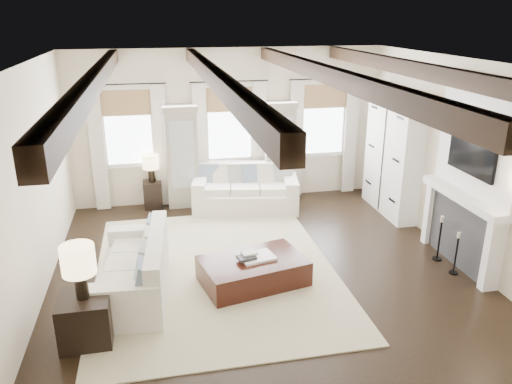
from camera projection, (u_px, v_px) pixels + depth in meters
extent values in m
plane|color=black|center=(269.00, 283.00, 7.53)|extent=(7.50, 7.50, 0.00)
cube|color=beige|center=(229.00, 127.00, 10.44)|extent=(6.50, 0.04, 3.20)
cube|color=beige|center=(392.00, 350.00, 3.53)|extent=(6.50, 0.04, 3.20)
cube|color=beige|center=(23.00, 200.00, 6.36)|extent=(0.04, 7.50, 3.20)
cube|color=beige|center=(477.00, 169.00, 7.61)|extent=(0.04, 7.50, 3.20)
cube|color=white|center=(271.00, 66.00, 6.44)|extent=(6.50, 7.50, 0.04)
cube|color=black|center=(95.00, 80.00, 6.06)|extent=(0.16, 7.40, 0.22)
cube|color=black|center=(214.00, 77.00, 6.34)|extent=(0.16, 7.40, 0.22)
cube|color=black|center=(326.00, 74.00, 6.63)|extent=(0.16, 7.40, 0.22)
cube|color=black|center=(426.00, 72.00, 6.90)|extent=(0.16, 7.40, 0.22)
cube|color=white|center=(128.00, 129.00, 10.00)|extent=(0.90, 0.03, 1.45)
cube|color=olive|center=(126.00, 103.00, 9.77)|extent=(0.94, 0.04, 0.50)
cube|color=silver|center=(98.00, 150.00, 9.92)|extent=(0.28, 0.08, 2.50)
cube|color=silver|center=(161.00, 147.00, 10.16)|extent=(0.28, 0.08, 2.50)
cylinder|color=black|center=(124.00, 84.00, 9.60)|extent=(1.60, 0.02, 0.02)
cube|color=white|center=(229.00, 124.00, 10.39)|extent=(0.90, 0.03, 1.45)
cube|color=olive|center=(229.00, 99.00, 10.16)|extent=(0.94, 0.04, 0.50)
cube|color=silver|center=(201.00, 145.00, 10.31)|extent=(0.28, 0.08, 2.50)
cube|color=silver|center=(259.00, 142.00, 10.55)|extent=(0.28, 0.08, 2.50)
cylinder|color=black|center=(229.00, 81.00, 9.99)|extent=(1.60, 0.02, 0.02)
cube|color=white|center=(323.00, 120.00, 10.79)|extent=(0.90, 0.03, 1.45)
cube|color=olive|center=(325.00, 96.00, 10.55)|extent=(0.94, 0.04, 0.50)
cube|color=silver|center=(296.00, 140.00, 10.71)|extent=(0.28, 0.08, 2.50)
cube|color=silver|center=(350.00, 137.00, 10.94)|extent=(0.28, 0.08, 2.50)
cylinder|color=black|center=(327.00, 79.00, 10.38)|extent=(1.60, 0.02, 0.02)
cube|color=#A59F91|center=(182.00, 160.00, 10.24)|extent=(0.64, 0.38, 2.00)
cube|color=#B2B7BA|center=(182.00, 155.00, 10.01)|extent=(0.48, 0.02, 1.40)
cube|color=#A59F91|center=(179.00, 108.00, 9.88)|extent=(0.70, 0.42, 0.12)
cube|color=#A59F91|center=(279.00, 154.00, 10.64)|extent=(0.64, 0.38, 2.00)
cube|color=#B2B7BA|center=(281.00, 150.00, 10.40)|extent=(0.48, 0.02, 1.40)
cube|color=#A59F91|center=(279.00, 105.00, 10.28)|extent=(0.70, 0.42, 0.12)
cube|color=#27272A|center=(462.00, 232.00, 7.95)|extent=(0.18, 1.50, 1.10)
cube|color=black|center=(459.00, 241.00, 7.99)|extent=(0.10, 0.90, 0.70)
cube|color=white|center=(493.00, 256.00, 7.18)|extent=(0.26, 0.14, 1.10)
cube|color=white|center=(433.00, 213.00, 8.69)|extent=(0.26, 0.14, 1.10)
cube|color=white|center=(464.00, 197.00, 7.73)|extent=(0.32, 1.90, 0.12)
cube|color=white|center=(479.00, 137.00, 7.43)|extent=(0.10, 1.90, 1.80)
cube|color=black|center=(473.00, 154.00, 7.50)|extent=(0.07, 1.10, 0.64)
cube|color=silver|center=(393.00, 152.00, 9.85)|extent=(0.40, 1.70, 2.50)
cube|color=black|center=(383.00, 153.00, 9.81)|extent=(0.01, 0.02, 2.40)
cube|color=beige|center=(216.00, 270.00, 7.88)|extent=(3.67, 4.66, 0.02)
cube|color=white|center=(245.00, 200.00, 10.31)|extent=(2.26, 1.33, 0.40)
cube|color=white|center=(245.00, 173.00, 10.50)|extent=(2.03, 0.59, 0.51)
cube|color=white|center=(200.00, 185.00, 10.17)|extent=(0.42, 0.94, 0.26)
cube|color=white|center=(291.00, 184.00, 10.21)|extent=(0.42, 0.94, 0.26)
cube|color=white|center=(217.00, 188.00, 10.15)|extent=(0.67, 0.70, 0.14)
cube|color=white|center=(245.00, 188.00, 10.17)|extent=(0.67, 0.70, 0.14)
cube|color=white|center=(274.00, 188.00, 10.18)|extent=(0.67, 0.70, 0.14)
cube|color=slate|center=(209.00, 175.00, 10.31)|extent=(0.46, 0.29, 0.44)
cube|color=silver|center=(223.00, 175.00, 10.32)|extent=(0.46, 0.29, 0.44)
cube|color=#B9B79D|center=(238.00, 175.00, 10.32)|extent=(0.46, 0.29, 0.44)
cube|color=slate|center=(253.00, 174.00, 10.33)|extent=(0.46, 0.29, 0.44)
cube|color=silver|center=(267.00, 174.00, 10.34)|extent=(0.46, 0.29, 0.44)
cube|color=#B9B79D|center=(282.00, 174.00, 10.34)|extent=(0.46, 0.29, 0.44)
cube|color=white|center=(134.00, 281.00, 7.19)|extent=(1.09, 2.13, 0.39)
cube|color=white|center=(157.00, 252.00, 7.09)|extent=(0.37, 1.97, 0.49)
cube|color=white|center=(138.00, 235.00, 7.93)|extent=(0.90, 0.32, 0.26)
cube|color=white|center=(124.00, 295.00, 6.24)|extent=(0.90, 0.32, 0.26)
cube|color=white|center=(133.00, 248.00, 7.63)|extent=(0.63, 0.59, 0.14)
cube|color=white|center=(129.00, 265.00, 7.10)|extent=(0.63, 0.59, 0.14)
cube|color=white|center=(124.00, 286.00, 6.57)|extent=(0.63, 0.59, 0.14)
cube|color=slate|center=(148.00, 230.00, 7.74)|extent=(0.25, 0.43, 0.43)
cube|color=silver|center=(146.00, 244.00, 7.29)|extent=(0.25, 0.43, 0.43)
cube|color=#B9B79D|center=(143.00, 259.00, 6.83)|extent=(0.25, 0.43, 0.43)
cube|color=slate|center=(140.00, 277.00, 6.37)|extent=(0.25, 0.43, 0.43)
cube|color=black|center=(253.00, 271.00, 7.47)|extent=(1.68, 1.25, 0.40)
cube|color=white|center=(257.00, 257.00, 7.43)|extent=(0.57, 0.48, 0.04)
cube|color=#262628|center=(246.00, 257.00, 7.33)|extent=(0.30, 0.25, 0.04)
cube|color=beige|center=(249.00, 253.00, 7.39)|extent=(0.25, 0.21, 0.03)
cube|color=black|center=(86.00, 319.00, 6.11)|extent=(0.61, 0.61, 0.61)
cylinder|color=black|center=(81.00, 285.00, 5.95)|extent=(0.16, 0.16, 0.33)
cylinder|color=#F9D89E|center=(78.00, 260.00, 5.84)|extent=(0.40, 0.40, 0.36)
cube|color=black|center=(153.00, 194.00, 10.37)|extent=(0.38, 0.38, 0.57)
cylinder|color=black|center=(152.00, 175.00, 10.23)|extent=(0.13, 0.13, 0.28)
cylinder|color=#F9D89E|center=(150.00, 161.00, 10.13)|extent=(0.34, 0.34, 0.30)
cylinder|color=black|center=(453.00, 273.00, 7.81)|extent=(0.14, 0.14, 0.02)
cylinder|color=black|center=(456.00, 255.00, 7.71)|extent=(0.03, 0.03, 0.62)
cylinder|color=beige|center=(459.00, 235.00, 7.59)|extent=(0.05, 0.05, 0.09)
cylinder|color=black|center=(437.00, 259.00, 8.26)|extent=(0.16, 0.16, 0.02)
cylinder|color=black|center=(439.00, 240.00, 8.15)|extent=(0.03, 0.03, 0.68)
cylinder|color=beige|center=(442.00, 219.00, 8.02)|extent=(0.06, 0.06, 0.10)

